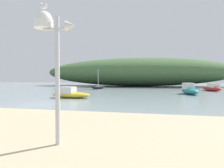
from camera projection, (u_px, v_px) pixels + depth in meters
ground_plane at (49, 104)px, 14.61m from camera, size 120.00×120.00×0.00m
distant_hill at (136, 72)px, 45.75m from camera, size 42.79×15.01×6.32m
mast_structure at (49, 35)px, 5.13m from camera, size 1.11×0.48×3.41m
seagull_on_radar at (43, 6)px, 5.14m from camera, size 0.32×0.17×0.23m
motorboat_near_shore at (70, 94)px, 19.00m from camera, size 3.90×1.66×1.05m
sailboat_east_reach at (98, 87)px, 33.75m from camera, size 2.24×3.38×3.32m
motorboat_centre_water at (189, 90)px, 23.19m from camera, size 2.07×4.28×1.30m
motorboat_far_right at (212, 88)px, 28.76m from camera, size 2.62×4.33×1.12m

